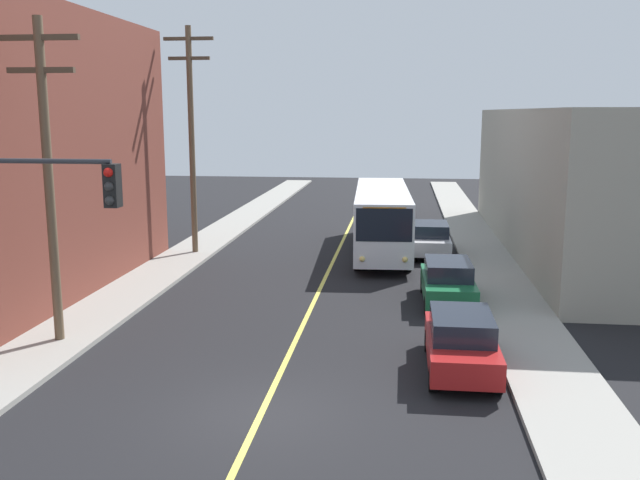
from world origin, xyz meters
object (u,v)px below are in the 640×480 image
parked_car_green (448,281)px  utility_pole_mid (191,131)px  city_bus (382,217)px  parked_car_red (461,341)px  parked_car_silver (431,239)px  utility_pole_near (48,167)px  traffic_signal_left_corner (35,227)px

parked_car_green → utility_pole_mid: (-11.89, 7.66, 5.24)m
city_bus → parked_car_red: 16.45m
parked_car_green → utility_pole_mid: bearing=147.2°
city_bus → parked_car_silver: bearing=-12.6°
parked_car_red → parked_car_green: 6.84m
utility_pole_near → utility_pole_mid: bearing=89.4°
city_bus → parked_car_green: (2.72, -9.36, -0.98)m
parked_car_red → utility_pole_near: (-11.97, 0.88, 4.55)m
city_bus → utility_pole_near: size_ratio=1.29×
parked_car_red → parked_car_green: same height
parked_car_silver → utility_pole_mid: utility_pole_mid is taller
utility_pole_mid → city_bus: bearing=10.5°
parked_car_green → utility_pole_near: bearing=-153.7°
city_bus → utility_pole_near: utility_pole_near is taller
city_bus → parked_car_green: bearing=-73.8°
utility_pole_near → parked_car_red: bearing=-4.2°
parked_car_red → utility_pole_mid: bearing=129.2°
city_bus → traffic_signal_left_corner: size_ratio=2.04×
parked_car_red → parked_car_green: (0.07, 6.84, 0.00)m
parked_car_red → utility_pole_near: utility_pole_near is taller
utility_pole_near → city_bus: bearing=58.7°
utility_pole_near → utility_pole_mid: utility_pole_mid is taller
utility_pole_mid → traffic_signal_left_corner: (1.56, -17.62, -1.78)m
parked_car_silver → utility_pole_near: size_ratio=0.46×
parked_car_green → traffic_signal_left_corner: size_ratio=0.74×
parked_car_silver → utility_pole_mid: (-11.60, -1.16, 5.24)m
parked_car_silver → utility_pole_mid: bearing=-174.3°
parked_car_silver → traffic_signal_left_corner: size_ratio=0.73×
parked_car_green → utility_pole_near: size_ratio=0.47×
parked_car_green → parked_car_red: bearing=-90.6°
parked_car_green → parked_car_silver: 8.82m
parked_car_red → utility_pole_near: 12.84m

